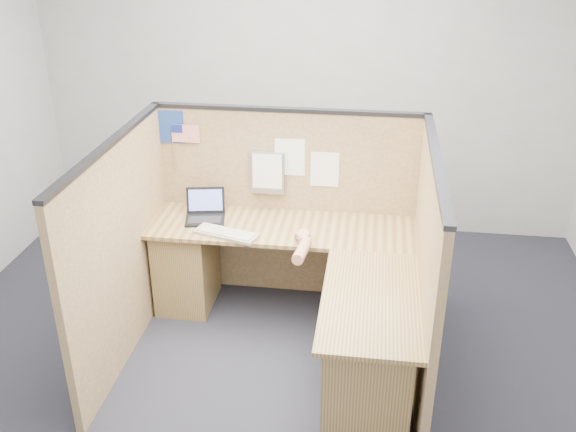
# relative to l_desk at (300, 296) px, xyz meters

# --- Properties ---
(floor) EXTENTS (5.00, 5.00, 0.00)m
(floor) POSITION_rel_l_desk_xyz_m (-0.18, -0.29, -0.39)
(floor) COLOR black
(floor) RESTS_ON ground
(wall_back) EXTENTS (5.00, 0.00, 5.00)m
(wall_back) POSITION_rel_l_desk_xyz_m (-0.18, 1.96, 1.01)
(wall_back) COLOR #A2A4A7
(wall_back) RESTS_ON floor
(cubicle_partitions) EXTENTS (2.06, 1.83, 1.53)m
(cubicle_partitions) POSITION_rel_l_desk_xyz_m (-0.18, 0.14, 0.38)
(cubicle_partitions) COLOR brown
(cubicle_partitions) RESTS_ON floor
(l_desk) EXTENTS (1.95, 1.75, 0.73)m
(l_desk) POSITION_rel_l_desk_xyz_m (0.00, 0.00, 0.00)
(l_desk) COLOR brown
(l_desk) RESTS_ON floor
(laptop) EXTENTS (0.32, 0.32, 0.21)m
(laptop) POSITION_rel_l_desk_xyz_m (-0.76, 0.45, 0.39)
(laptop) COLOR black
(laptop) RESTS_ON l_desk
(keyboard) EXTENTS (0.49, 0.28, 0.03)m
(keyboard) POSITION_rel_l_desk_xyz_m (-0.56, 0.19, 0.35)
(keyboard) COLOR gray
(keyboard) RESTS_ON l_desk
(mouse) EXTENTS (0.13, 0.09, 0.05)m
(mouse) POSITION_rel_l_desk_xyz_m (-0.00, 0.19, 0.36)
(mouse) COLOR silver
(mouse) RESTS_ON l_desk
(hand_forearm) EXTENTS (0.12, 0.42, 0.09)m
(hand_forearm) POSITION_rel_l_desk_xyz_m (0.01, 0.04, 0.38)
(hand_forearm) COLOR tan
(hand_forearm) RESTS_ON l_desk
(blue_poster) EXTENTS (0.19, 0.02, 0.25)m
(blue_poster) POSITION_rel_l_desk_xyz_m (-1.06, 0.68, 0.96)
(blue_poster) COLOR navy
(blue_poster) RESTS_ON cubicle_partitions
(american_flag) EXTENTS (0.22, 0.01, 0.37)m
(american_flag) POSITION_rel_l_desk_xyz_m (-0.98, 0.67, 0.91)
(american_flag) COLOR olive
(american_flag) RESTS_ON cubicle_partitions
(file_holder) EXTENTS (0.25, 0.05, 0.32)m
(file_holder) POSITION_rel_l_desk_xyz_m (-0.33, 0.66, 0.65)
(file_holder) COLOR slate
(file_holder) RESTS_ON cubicle_partitions
(paper_left) EXTENTS (0.22, 0.02, 0.29)m
(paper_left) POSITION_rel_l_desk_xyz_m (-0.17, 0.68, 0.77)
(paper_left) COLOR white
(paper_left) RESTS_ON cubicle_partitions
(paper_right) EXTENTS (0.21, 0.01, 0.27)m
(paper_right) POSITION_rel_l_desk_xyz_m (0.10, 0.68, 0.68)
(paper_right) COLOR white
(paper_right) RESTS_ON cubicle_partitions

